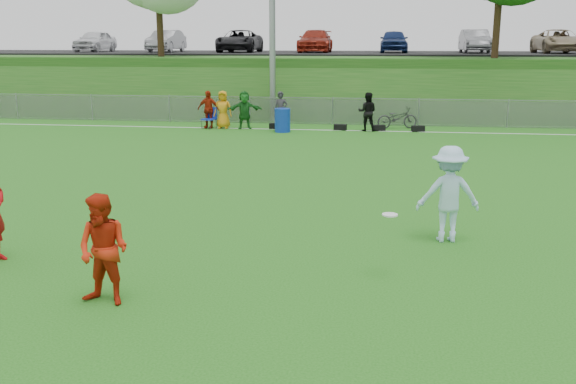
% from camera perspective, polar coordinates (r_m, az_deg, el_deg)
% --- Properties ---
extents(ground, '(120.00, 120.00, 0.00)m').
position_cam_1_polar(ground, '(11.29, -3.20, -7.11)').
color(ground, '#1B5C13').
rests_on(ground, ground).
extents(sideline_far, '(60.00, 0.10, 0.01)m').
position_cam_1_polar(sideline_far, '(28.72, 3.69, 5.51)').
color(sideline_far, white).
rests_on(sideline_far, ground).
extents(fence, '(58.00, 0.06, 1.30)m').
position_cam_1_polar(fence, '(30.62, 3.99, 7.21)').
color(fence, gray).
rests_on(fence, ground).
extents(berm, '(120.00, 18.00, 3.00)m').
position_cam_1_polar(berm, '(41.50, 5.08, 10.01)').
color(berm, '#1A5217').
rests_on(berm, ground).
extents(parking_lot, '(120.00, 12.00, 0.10)m').
position_cam_1_polar(parking_lot, '(43.43, 5.26, 12.20)').
color(parking_lot, black).
rests_on(parking_lot, berm).
extents(car_row, '(32.04, 5.18, 1.44)m').
position_cam_1_polar(car_row, '(42.50, 3.60, 13.24)').
color(car_row, silver).
rests_on(car_row, parking_lot).
extents(spectator_row, '(8.13, 0.89, 1.69)m').
position_cam_1_polar(spectator_row, '(28.98, -2.13, 7.28)').
color(spectator_row, '#A5220B').
rests_on(spectator_row, ground).
extents(gear_bags, '(6.91, 0.41, 0.26)m').
position_cam_1_polar(gear_bags, '(28.75, 5.76, 5.73)').
color(gear_bags, black).
rests_on(gear_bags, ground).
extents(player_red_center, '(0.95, 0.80, 1.73)m').
position_cam_1_polar(player_red_center, '(10.10, -16.07, -4.98)').
color(player_red_center, red).
rests_on(player_red_center, ground).
extents(player_blue, '(1.31, 0.84, 1.93)m').
position_cam_1_polar(player_blue, '(13.11, 14.08, -0.18)').
color(player_blue, '#B0D9F5').
rests_on(player_blue, ground).
extents(frisbee, '(0.27, 0.27, 0.02)m').
position_cam_1_polar(frisbee, '(10.83, 9.05, -2.01)').
color(frisbee, silver).
rests_on(frisbee, ground).
extents(recycling_bin, '(0.83, 0.83, 1.02)m').
position_cam_1_polar(recycling_bin, '(28.08, -0.49, 6.40)').
color(recycling_bin, '#0F34A7').
rests_on(recycling_bin, ground).
extents(camp_chair, '(0.68, 0.69, 0.95)m').
position_cam_1_polar(camp_chair, '(29.41, -7.02, 6.17)').
color(camp_chair, '#102CB5').
rests_on(camp_chair, ground).
extents(bicycle, '(1.96, 1.16, 0.97)m').
position_cam_1_polar(bicycle, '(29.59, 9.69, 6.52)').
color(bicycle, '#2C2B2E').
rests_on(bicycle, ground).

